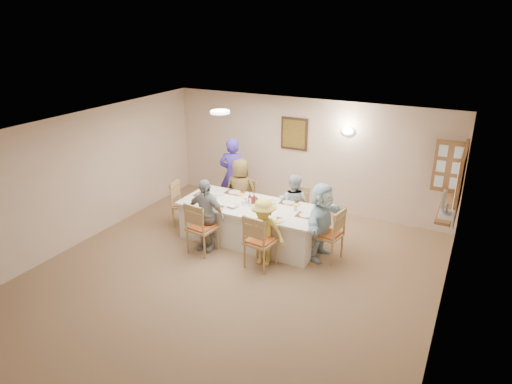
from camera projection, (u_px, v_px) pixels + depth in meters
The scene contains 49 objects.
ground at pixel (229, 279), 7.67m from camera, with size 7.00×7.00×0.00m, color #7A6247.
room_walls at pixel (227, 195), 7.13m from camera, with size 7.00×7.00×7.00m.
wall_picture at pixel (294, 134), 10.07m from camera, with size 0.62×0.05×0.72m.
wall_sconce at pixel (348, 131), 9.47m from camera, with size 0.26×0.09×0.18m, color white.
ceiling_light at pixel (220, 112), 8.45m from camera, with size 0.36×0.36×0.05m, color white.
serving_hatch at pixel (461, 181), 7.77m from camera, with size 0.06×1.50×1.15m, color brown.
hatch_sill at pixel (448, 208), 8.01m from camera, with size 0.30×1.50×0.05m, color brown.
shutter_door at pixel (449, 167), 8.51m from camera, with size 0.55×0.04×1.00m, color brown.
fan_shelf at pixel (446, 214), 6.72m from camera, with size 0.22×0.36×0.03m, color white.
desk_fan at pixel (446, 205), 6.68m from camera, with size 0.30×0.30×0.28m, color #A5A5A8, non-canonical shape.
dining_table at pixel (251, 223), 8.85m from camera, with size 2.74×1.16×0.76m, color white.
chair_back_left at pixel (243, 201), 9.74m from camera, with size 0.43×0.43×0.89m, color tan, non-canonical shape.
chair_back_right at pixel (296, 210), 9.23m from camera, with size 0.44×0.44×0.93m, color tan, non-canonical shape.
chair_front_left at pixel (202, 227), 8.39m from camera, with size 0.49×0.49×1.01m, color tan, non-canonical shape.
chair_front_right at pixel (260, 240), 7.88m from camera, with size 0.49×0.49×1.02m, color tan, non-canonical shape.
chair_left_end at pixel (185, 204), 9.46m from camera, with size 0.46×0.46×0.97m, color tan, non-canonical shape.
chair_right_end at pixel (328, 234), 8.15m from camera, with size 0.48×0.48×0.99m, color tan, non-canonical shape.
diner_back_left at pixel (241, 191), 9.55m from camera, with size 0.75×0.56×1.41m, color brown.
diner_back_right at pixel (294, 204), 9.07m from camera, with size 0.61×0.48×1.26m, color #AEB4BE.
diner_front_left at pixel (205, 215), 8.42m from camera, with size 0.83×0.36×1.40m, color #98989C.
diner_front_right at pixel (264, 232), 7.94m from camera, with size 0.85×0.55×1.23m, color #E3CF56.
diner_right_end at pixel (322, 221), 8.13m from camera, with size 0.56×1.37×1.43m, color #CDEDFC.
caregiver at pixel (233, 175), 10.08m from camera, with size 0.69×0.54×1.69m, color #422EB0.
placemat_fl at pixel (213, 207), 8.61m from camera, with size 0.37×0.28×0.01m, color #472B19.
plate_fl at pixel (213, 206), 8.61m from camera, with size 0.25×0.25×0.02m, color white.
napkin_fl at pixel (219, 209), 8.49m from camera, with size 0.13×0.13×0.01m, color yellow.
placemat_fr at pixel (270, 219), 8.11m from camera, with size 0.37×0.28×0.01m, color #472B19.
plate_fr at pixel (270, 218), 8.10m from camera, with size 0.24×0.24×0.01m, color white.
napkin_fr at pixel (278, 221), 7.99m from camera, with size 0.13×0.13×0.01m, color yellow.
placemat_bl at pixel (235, 192), 9.31m from camera, with size 0.38×0.28×0.01m, color #472B19.
plate_bl at pixel (235, 192), 9.31m from camera, with size 0.25×0.25×0.02m, color white.
napkin_bl at pixel (241, 194), 9.19m from camera, with size 0.15×0.15×0.01m, color yellow.
placemat_br at pixel (289, 203), 8.80m from camera, with size 0.34×0.25×0.01m, color #472B19.
plate_br at pixel (289, 202), 8.80m from camera, with size 0.24×0.24×0.01m, color white.
napkin_br at pixel (296, 205), 8.68m from camera, with size 0.14×0.14×0.01m, color yellow.
placemat_le at pixel (203, 195), 9.17m from camera, with size 0.33×0.24×0.01m, color #472B19.
plate_le at pixel (203, 195), 9.17m from camera, with size 0.22×0.22×0.01m, color white.
napkin_le at pixel (209, 197), 9.05m from camera, with size 0.15×0.15×0.01m, color yellow.
placemat_re at pixel (306, 216), 8.24m from camera, with size 0.35×0.26×0.01m, color #472B19.
plate_re at pixel (306, 215), 8.23m from camera, with size 0.24×0.24×0.01m, color white.
napkin_re at pixel (314, 218), 8.12m from camera, with size 0.14×0.14×0.01m, color yellow.
teacup_a at pixel (206, 200), 8.81m from camera, with size 0.14×0.14×0.10m, color white.
teacup_b at pixel (282, 198), 8.92m from camera, with size 0.12×0.12×0.09m, color white.
bowl_a at pixel (233, 206), 8.60m from camera, with size 0.26×0.26×0.05m, color white.
bowl_b at pixel (271, 202), 8.74m from camera, with size 0.22×0.22×0.06m, color white.
condiment_ketchup at pixel (250, 198), 8.73m from camera, with size 0.09×0.09×0.22m, color #A20D17.
condiment_brown at pixel (254, 199), 8.74m from camera, with size 0.09×0.09×0.20m, color #592217.
condiment_malt at pixel (258, 202), 8.62m from camera, with size 0.13×0.13×0.16m, color #592217.
drinking_glass at pixel (245, 200), 8.79m from camera, with size 0.06×0.06×0.10m, color silver.
Camera 1 is at (3.41, -5.70, 4.14)m, focal length 32.00 mm.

